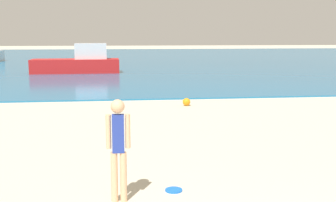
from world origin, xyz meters
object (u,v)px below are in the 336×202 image
at_px(boat_near, 79,63).
at_px(beach_ball, 186,102).
at_px(frisbee, 174,190).
at_px(person_standing, 118,144).

xyz_separation_m(boat_near, beach_ball, (5.03, -13.55, -0.59)).
distance_m(frisbee, boat_near, 22.14).
bearing_deg(boat_near, frisbee, 97.39).
distance_m(frisbee, beach_ball, 8.46).
relative_size(person_standing, beach_ball, 5.64).
bearing_deg(boat_near, beach_ball, 108.82).
bearing_deg(beach_ball, frisbee, -100.85).
height_order(boat_near, beach_ball, boat_near).
height_order(frisbee, boat_near, boat_near).
xyz_separation_m(person_standing, frisbee, (0.90, 0.34, -0.90)).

